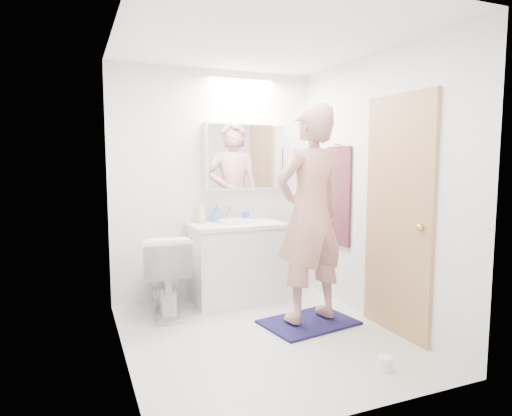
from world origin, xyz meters
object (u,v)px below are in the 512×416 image
person (310,214)px  soap_bottle_b (217,213)px  toilet (164,274)px  toothbrush_cup (246,216)px  vanity_cabinet (236,264)px  medicine_cabinet (244,156)px  soap_bottle_a (201,211)px  toilet_paper_roll (385,364)px

person → soap_bottle_b: bearing=-72.6°
toilet → person: bearing=150.7°
toilet → toothbrush_cup: 1.09m
vanity_cabinet → medicine_cabinet: (0.17, 0.21, 1.11)m
soap_bottle_a → toothbrush_cup: soap_bottle_a is taller
person → toilet_paper_roll: person is taller
medicine_cabinet → soap_bottle_a: medicine_cabinet is taller
soap_bottle_b → toilet_paper_roll: bearing=-74.1°
vanity_cabinet → toilet: size_ratio=1.15×
medicine_cabinet → toothbrush_cup: bearing=-94.9°
soap_bottle_b → soap_bottle_a: bearing=-170.5°
toothbrush_cup → soap_bottle_b: bearing=176.4°
soap_bottle_a → toothbrush_cup: size_ratio=2.70×
person → toothbrush_cup: person is taller
soap_bottle_b → toothbrush_cup: size_ratio=2.12×
vanity_cabinet → person: bearing=-66.9°
vanity_cabinet → person: person is taller
toothbrush_cup → person: bearing=-78.9°
soap_bottle_b → toilet_paper_roll: (0.58, -2.03, -0.86)m
medicine_cabinet → toothbrush_cup: size_ratio=9.91×
toilet_paper_roll → person: bearing=93.2°
toothbrush_cup → toilet_paper_roll: 2.18m
person → toothbrush_cup: size_ratio=21.35×
toilet → toilet_paper_roll: bearing=128.8°
toilet → medicine_cabinet: bearing=-156.9°
vanity_cabinet → toilet_paper_roll: 1.93m
soap_bottle_b → toothbrush_cup: bearing=-3.6°
person → medicine_cabinet: bearing=-88.7°
person → soap_bottle_b: 1.17m
toilet_paper_roll → toothbrush_cup: bearing=97.3°
medicine_cabinet → soap_bottle_b: bearing=-174.7°
toilet → soap_bottle_b: (0.62, 0.30, 0.52)m
soap_bottle_a → toilet: bearing=-148.9°
soap_bottle_a → toilet_paper_roll: soap_bottle_a is taller
toothbrush_cup → medicine_cabinet: bearing=85.1°
medicine_cabinet → person: size_ratio=0.46×
vanity_cabinet → toilet: same height
soap_bottle_a → soap_bottle_b: (0.18, 0.03, -0.03)m
toilet → soap_bottle_a: bearing=-144.8°
toilet → person: (1.14, -0.75, 0.61)m
vanity_cabinet → person: size_ratio=0.47×
person → soap_bottle_b: person is taller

